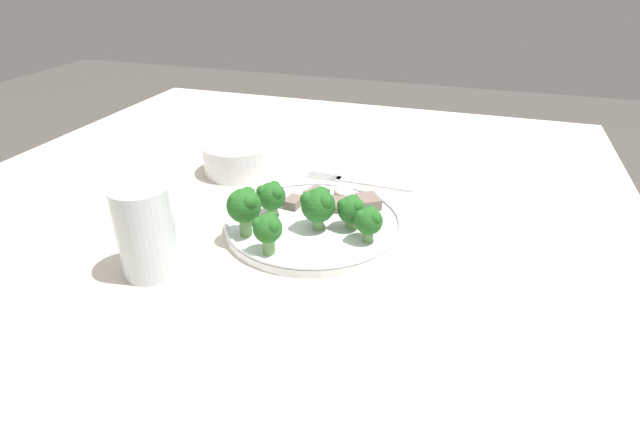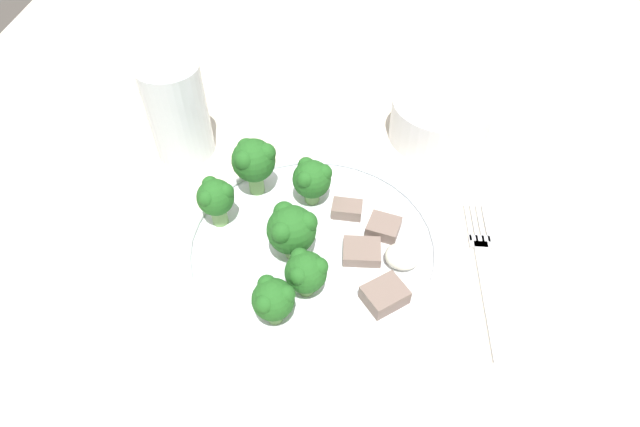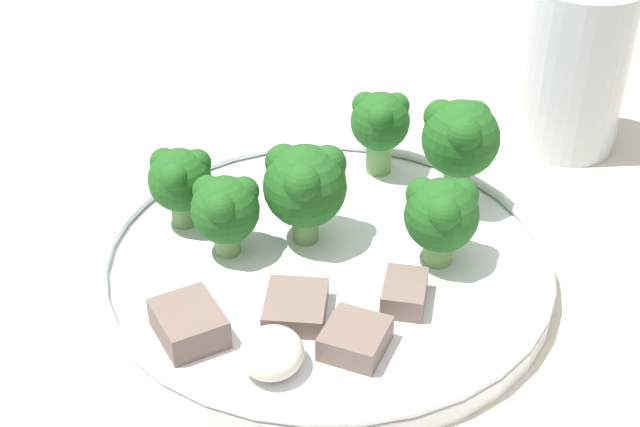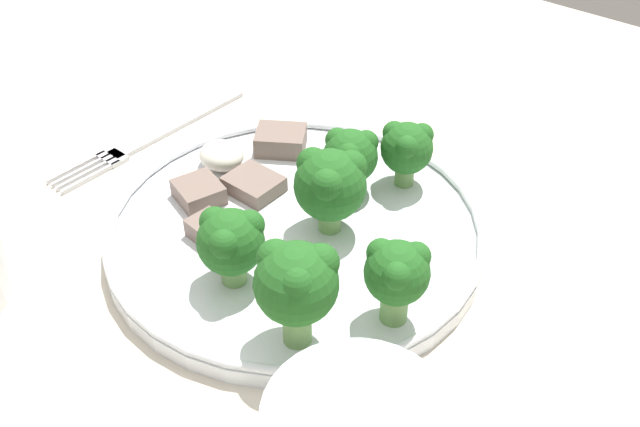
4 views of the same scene
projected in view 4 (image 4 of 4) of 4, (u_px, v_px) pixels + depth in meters
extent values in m
cube|color=beige|center=(153.00, 287.00, 0.52)|extent=(1.25, 1.18, 0.03)
cylinder|color=brown|center=(193.00, 134.00, 1.36)|extent=(0.06, 0.06, 0.71)
cylinder|color=white|center=(296.00, 233.00, 0.54)|extent=(0.27, 0.27, 0.01)
torus|color=white|center=(295.00, 224.00, 0.53)|extent=(0.27, 0.27, 0.01)
cube|color=silver|center=(179.00, 123.00, 0.66)|extent=(0.02, 0.14, 0.00)
cube|color=silver|center=(112.00, 157.00, 0.62)|extent=(0.02, 0.02, 0.00)
cube|color=silver|center=(77.00, 167.00, 0.61)|extent=(0.01, 0.06, 0.00)
cube|color=silver|center=(81.00, 171.00, 0.60)|extent=(0.01, 0.06, 0.00)
cube|color=silver|center=(86.00, 174.00, 0.60)|extent=(0.01, 0.06, 0.00)
cube|color=silver|center=(91.00, 177.00, 0.60)|extent=(0.01, 0.06, 0.00)
cylinder|color=#709E56|center=(394.00, 304.00, 0.46)|extent=(0.02, 0.02, 0.02)
sphere|color=#215B1E|center=(397.00, 273.00, 0.44)|extent=(0.04, 0.04, 0.04)
sphere|color=#215B1E|center=(381.00, 253.00, 0.44)|extent=(0.02, 0.02, 0.02)
sphere|color=#215B1E|center=(397.00, 276.00, 0.43)|extent=(0.02, 0.02, 0.02)
sphere|color=#215B1E|center=(416.00, 256.00, 0.44)|extent=(0.02, 0.02, 0.02)
cylinder|color=#709E56|center=(350.00, 181.00, 0.56)|extent=(0.02, 0.02, 0.02)
sphere|color=#215B1E|center=(350.00, 156.00, 0.55)|extent=(0.04, 0.04, 0.04)
sphere|color=#215B1E|center=(337.00, 140.00, 0.55)|extent=(0.02, 0.02, 0.02)
sphere|color=#215B1E|center=(349.00, 155.00, 0.53)|extent=(0.02, 0.02, 0.02)
sphere|color=#215B1E|center=(366.00, 142.00, 0.55)|extent=(0.02, 0.02, 0.02)
cylinder|color=#709E56|center=(330.00, 217.00, 0.53)|extent=(0.02, 0.02, 0.02)
sphere|color=#215B1E|center=(330.00, 185.00, 0.51)|extent=(0.05, 0.05, 0.05)
sphere|color=#215B1E|center=(313.00, 163.00, 0.51)|extent=(0.02, 0.02, 0.02)
sphere|color=#215B1E|center=(327.00, 185.00, 0.49)|extent=(0.02, 0.02, 0.02)
sphere|color=#215B1E|center=(351.00, 167.00, 0.51)|extent=(0.02, 0.02, 0.02)
cylinder|color=#709E56|center=(234.00, 270.00, 0.49)|extent=(0.02, 0.02, 0.02)
sphere|color=#215B1E|center=(231.00, 242.00, 0.47)|extent=(0.04, 0.04, 0.04)
sphere|color=#215B1E|center=(215.00, 222.00, 0.47)|extent=(0.02, 0.02, 0.02)
sphere|color=#215B1E|center=(224.00, 244.00, 0.45)|extent=(0.02, 0.02, 0.02)
sphere|color=#215B1E|center=(250.00, 225.00, 0.47)|extent=(0.02, 0.02, 0.02)
cylinder|color=#709E56|center=(297.00, 322.00, 0.44)|extent=(0.02, 0.02, 0.03)
sphere|color=#215B1E|center=(296.00, 283.00, 0.42)|extent=(0.05, 0.05, 0.05)
sphere|color=#215B1E|center=(276.00, 258.00, 0.42)|extent=(0.02, 0.02, 0.02)
sphere|color=#215B1E|center=(291.00, 288.00, 0.40)|extent=(0.02, 0.02, 0.02)
sphere|color=#215B1E|center=(320.00, 262.00, 0.42)|extent=(0.02, 0.02, 0.02)
cylinder|color=#709E56|center=(405.00, 173.00, 0.57)|extent=(0.01, 0.01, 0.02)
sphere|color=#215B1E|center=(407.00, 148.00, 0.55)|extent=(0.04, 0.04, 0.04)
sphere|color=#215B1E|center=(394.00, 133.00, 0.55)|extent=(0.02, 0.02, 0.02)
sphere|color=#215B1E|center=(407.00, 147.00, 0.54)|extent=(0.02, 0.02, 0.02)
sphere|color=#215B1E|center=(422.00, 135.00, 0.55)|extent=(0.02, 0.02, 0.02)
cube|color=#756056|center=(212.00, 231.00, 0.52)|extent=(0.04, 0.03, 0.01)
cube|color=#756056|center=(199.00, 192.00, 0.55)|extent=(0.04, 0.04, 0.01)
cube|color=#756056|center=(254.00, 184.00, 0.56)|extent=(0.04, 0.03, 0.01)
cube|color=#756056|center=(281.00, 140.00, 0.60)|extent=(0.05, 0.05, 0.02)
ellipsoid|color=silver|center=(222.00, 156.00, 0.59)|extent=(0.04, 0.03, 0.02)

